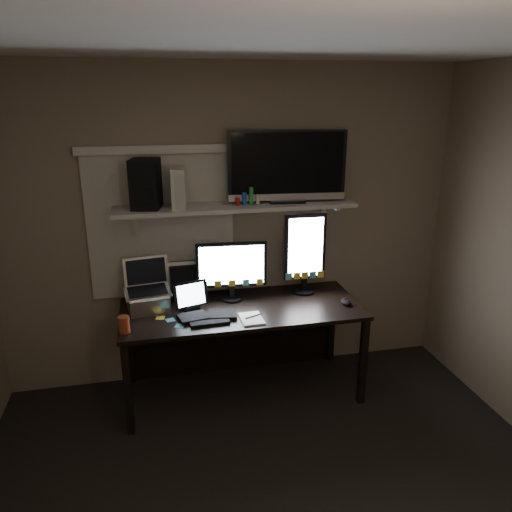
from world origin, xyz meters
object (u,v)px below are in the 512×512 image
object	(u,v)px
monitor_landscape	(232,271)
mouse	(346,302)
speaker	(146,184)
tv	(287,167)
keyboard	(208,316)
monitor_portrait	(305,253)
laptop	(147,287)
desk	(239,322)
game_console	(179,188)
cup	(124,324)
tablet	(191,296)

from	to	relation	value
monitor_landscape	mouse	size ratio (longest dim) A/B	5.01
speaker	mouse	bearing A→B (deg)	-0.37
tv	keyboard	bearing A→B (deg)	-148.91
monitor_landscape	monitor_portrait	size ratio (longest dim) A/B	0.82
laptop	monitor_portrait	bearing A→B (deg)	-3.88
mouse	laptop	size ratio (longest dim) A/B	0.29
keyboard	speaker	world-z (taller)	speaker
desk	tv	xyz separation A→B (m)	(0.39, 0.08, 1.19)
game_console	speaker	world-z (taller)	speaker
mouse	game_console	distance (m)	1.52
mouse	monitor_landscape	bearing A→B (deg)	160.49
desk	monitor_portrait	bearing A→B (deg)	7.25
game_console	laptop	bearing A→B (deg)	-152.60
monitor_landscape	tv	size ratio (longest dim) A/B	0.61
keyboard	cup	bearing A→B (deg)	-172.06
keyboard	tablet	size ratio (longest dim) A/B	1.67
tablet	game_console	distance (m)	0.80
laptop	speaker	world-z (taller)	speaker
tablet	tv	world-z (taller)	tv
cup	laptop	bearing A→B (deg)	63.61
monitor_portrait	cup	size ratio (longest dim) A/B	5.83
monitor_landscape	laptop	size ratio (longest dim) A/B	1.46
tv	game_console	size ratio (longest dim) A/B	3.07
monitor_portrait	tablet	distance (m)	0.96
tablet	cup	bearing A→B (deg)	-167.19
laptop	tv	size ratio (longest dim) A/B	0.42
monitor_portrait	laptop	xyz separation A→B (m)	(-1.24, -0.09, -0.14)
keyboard	tv	world-z (taller)	tv
monitor_portrait	speaker	bearing A→B (deg)	-179.93
monitor_portrait	tablet	size ratio (longest dim) A/B	2.60
monitor_landscape	speaker	distance (m)	0.91
cup	speaker	world-z (taller)	speaker
desk	mouse	world-z (taller)	mouse
game_console	mouse	bearing A→B (deg)	-2.84
monitor_landscape	laptop	world-z (taller)	monitor_landscape
mouse	laptop	xyz separation A→B (m)	(-1.48, 0.21, 0.17)
monitor_portrait	cup	distance (m)	1.49
tablet	monitor_landscape	bearing A→B (deg)	3.26
cup	game_console	xyz separation A→B (m)	(0.43, 0.41, 0.84)
monitor_landscape	tablet	world-z (taller)	monitor_landscape
keyboard	cup	distance (m)	0.59
monitor_landscape	keyboard	size ratio (longest dim) A/B	1.28
laptop	speaker	xyz separation A→B (m)	(0.04, 0.11, 0.74)
desk	cup	bearing A→B (deg)	-157.32
laptop	speaker	size ratio (longest dim) A/B	1.06
monitor_portrait	tv	world-z (taller)	tv
desk	monitor_portrait	xyz separation A→B (m)	(0.55, 0.07, 0.51)
mouse	tablet	bearing A→B (deg)	171.27
mouse	monitor_portrait	bearing A→B (deg)	126.87
monitor_landscape	game_console	distance (m)	0.76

